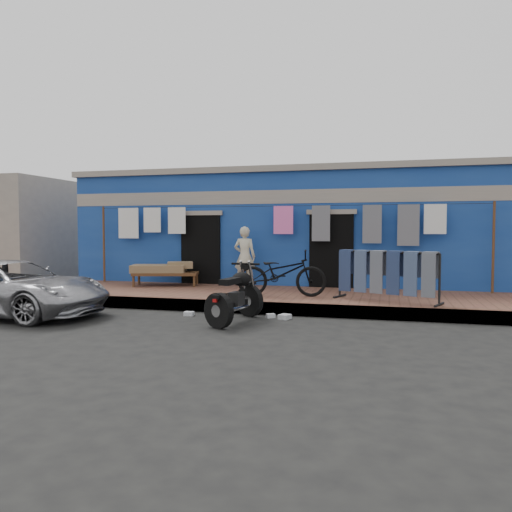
{
  "coord_description": "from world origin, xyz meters",
  "views": [
    {
      "loc": [
        2.69,
        -8.1,
        1.7
      ],
      "look_at": [
        0.0,
        2.0,
        1.15
      ],
      "focal_mm": 35.0,
      "sensor_mm": 36.0,
      "label": 1
    }
  ],
  "objects_px": {
    "jeans_rack": "(387,275)",
    "seated_person": "(245,257)",
    "motorcycle": "(235,293)",
    "bicycle": "(282,268)",
    "charpoy": "(166,274)",
    "car": "(10,287)"
  },
  "relations": [
    {
      "from": "jeans_rack",
      "to": "bicycle",
      "type": "bearing_deg",
      "value": 175.23
    },
    {
      "from": "seated_person",
      "to": "jeans_rack",
      "type": "bearing_deg",
      "value": 154.94
    },
    {
      "from": "seated_person",
      "to": "bicycle",
      "type": "height_order",
      "value": "seated_person"
    },
    {
      "from": "car",
      "to": "charpoy",
      "type": "xyz_separation_m",
      "value": [
        1.62,
        3.68,
        -0.03
      ]
    },
    {
      "from": "jeans_rack",
      "to": "seated_person",
      "type": "bearing_deg",
      "value": 153.76
    },
    {
      "from": "bicycle",
      "to": "jeans_rack",
      "type": "xyz_separation_m",
      "value": [
        2.22,
        -0.19,
        -0.09
      ]
    },
    {
      "from": "car",
      "to": "motorcycle",
      "type": "distance_m",
      "value": 4.53
    },
    {
      "from": "charpoy",
      "to": "seated_person",
      "type": "bearing_deg",
      "value": 7.31
    },
    {
      "from": "motorcycle",
      "to": "car",
      "type": "bearing_deg",
      "value": -165.4
    },
    {
      "from": "bicycle",
      "to": "charpoy",
      "type": "bearing_deg",
      "value": 60.12
    },
    {
      "from": "motorcycle",
      "to": "charpoy",
      "type": "height_order",
      "value": "motorcycle"
    },
    {
      "from": "seated_person",
      "to": "jeans_rack",
      "type": "height_order",
      "value": "seated_person"
    },
    {
      "from": "motorcycle",
      "to": "bicycle",
      "type": "bearing_deg",
      "value": 84.57
    },
    {
      "from": "bicycle",
      "to": "motorcycle",
      "type": "bearing_deg",
      "value": 157.27
    },
    {
      "from": "motorcycle",
      "to": "jeans_rack",
      "type": "height_order",
      "value": "jeans_rack"
    },
    {
      "from": "seated_person",
      "to": "motorcycle",
      "type": "distance_m",
      "value": 3.58
    },
    {
      "from": "seated_person",
      "to": "charpoy",
      "type": "xyz_separation_m",
      "value": [
        -2.06,
        -0.26,
        -0.48
      ]
    },
    {
      "from": "seated_person",
      "to": "charpoy",
      "type": "distance_m",
      "value": 2.13
    },
    {
      "from": "car",
      "to": "bicycle",
      "type": "bearing_deg",
      "value": -62.3
    },
    {
      "from": "seated_person",
      "to": "charpoy",
      "type": "height_order",
      "value": "seated_person"
    },
    {
      "from": "car",
      "to": "motorcycle",
      "type": "xyz_separation_m",
      "value": [
        4.5,
        0.49,
        -0.04
      ]
    },
    {
      "from": "charpoy",
      "to": "bicycle",
      "type": "bearing_deg",
      "value": -20.91
    }
  ]
}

